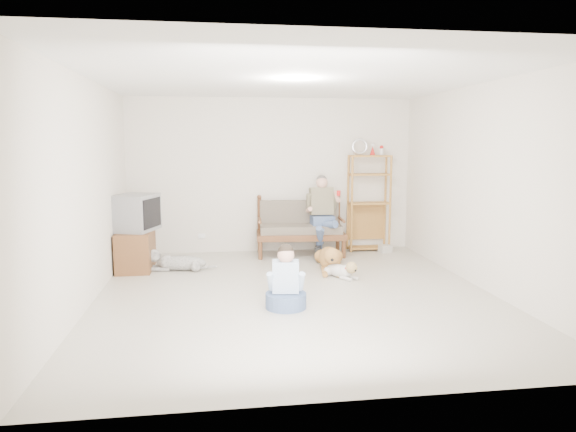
{
  "coord_description": "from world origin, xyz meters",
  "views": [
    {
      "loc": [
        -0.98,
        -6.27,
        1.93
      ],
      "look_at": [
        0.04,
        1.0,
        0.87
      ],
      "focal_mm": 32.0,
      "sensor_mm": 36.0,
      "label": 1
    }
  ],
  "objects": [
    {
      "name": "shaggy_dog",
      "position": [
        -1.62,
        1.51,
        0.13
      ],
      "size": [
        1.1,
        0.35,
        0.32
      ],
      "rotation": [
        0.0,
        0.0,
        -1.7
      ],
      "color": "silver",
      "rests_on": "ground"
    },
    {
      "name": "child",
      "position": [
        -0.19,
        -0.49,
        0.27
      ],
      "size": [
        0.48,
        0.48,
        0.76
      ],
      "rotation": [
        0.0,
        0.0,
        -0.13
      ],
      "color": "#4A5D88",
      "rests_on": "ground"
    },
    {
      "name": "loveseat",
      "position": [
        0.44,
        2.37,
        0.49
      ],
      "size": [
        1.54,
        0.8,
        0.95
      ],
      "rotation": [
        0.0,
        0.0,
        -0.07
      ],
      "color": "brown",
      "rests_on": "ground"
    },
    {
      "name": "etagere",
      "position": [
        1.72,
        2.55,
        0.88
      ],
      "size": [
        0.76,
        0.33,
        2.01
      ],
      "color": "#BC903B",
      "rests_on": "ground"
    },
    {
      "name": "terrier",
      "position": [
        0.79,
        0.72,
        0.11
      ],
      "size": [
        0.44,
        0.62,
        0.27
      ],
      "rotation": [
        0.0,
        0.0,
        0.54
      ],
      "color": "silver",
      "rests_on": "ground"
    },
    {
      "name": "floor",
      "position": [
        0.0,
        0.0,
        0.0
      ],
      "size": [
        5.5,
        5.5,
        0.0
      ],
      "primitive_type": "plane",
      "color": "beige",
      "rests_on": "ground"
    },
    {
      "name": "wall_left",
      "position": [
        -2.5,
        0.0,
        1.35
      ],
      "size": [
        0.0,
        5.5,
        5.5
      ],
      "primitive_type": "plane",
      "rotation": [
        1.57,
        0.0,
        1.57
      ],
      "color": "beige",
      "rests_on": "ground"
    },
    {
      "name": "wall_right",
      "position": [
        2.5,
        0.0,
        1.35
      ],
      "size": [
        0.0,
        5.5,
        5.5
      ],
      "primitive_type": "plane",
      "rotation": [
        1.57,
        0.0,
        -1.57
      ],
      "color": "beige",
      "rests_on": "ground"
    },
    {
      "name": "wall_front",
      "position": [
        0.0,
        -2.75,
        1.35
      ],
      "size": [
        5.0,
        0.0,
        5.0
      ],
      "primitive_type": "plane",
      "rotation": [
        -1.57,
        0.0,
        0.0
      ],
      "color": "beige",
      "rests_on": "ground"
    },
    {
      "name": "man",
      "position": [
        0.79,
        2.16,
        0.63
      ],
      "size": [
        0.52,
        0.75,
        1.21
      ],
      "color": "#4A5D88",
      "rests_on": "loveseat"
    },
    {
      "name": "crt_tv",
      "position": [
        -2.19,
        1.67,
        0.88
      ],
      "size": [
        0.72,
        0.8,
        0.55
      ],
      "rotation": [
        0.0,
        0.0,
        -0.33
      ],
      "color": "slate",
      "rests_on": "tv_stand"
    },
    {
      "name": "book_stack",
      "position": [
        1.97,
        2.3,
        0.06
      ],
      "size": [
        0.23,
        0.19,
        0.13
      ],
      "primitive_type": "cube",
      "rotation": [
        0.0,
        0.0,
        0.26
      ],
      "color": "silver",
      "rests_on": "ground"
    },
    {
      "name": "wall_outlet",
      "position": [
        -1.25,
        2.73,
        0.3
      ],
      "size": [
        0.12,
        0.02,
        0.08
      ],
      "primitive_type": "cube",
      "color": "white",
      "rests_on": "ground"
    },
    {
      "name": "wall_back",
      "position": [
        0.0,
        2.75,
        1.35
      ],
      "size": [
        5.0,
        0.0,
        5.0
      ],
      "primitive_type": "plane",
      "rotation": [
        1.57,
        0.0,
        0.0
      ],
      "color": "beige",
      "rests_on": "ground"
    },
    {
      "name": "tv_stand",
      "position": [
        -2.23,
        1.68,
        0.3
      ],
      "size": [
        0.5,
        0.9,
        0.6
      ],
      "rotation": [
        0.0,
        0.0,
        0.0
      ],
      "color": "brown",
      "rests_on": "ground"
    },
    {
      "name": "golden_retriever",
      "position": [
        0.73,
        1.26,
        0.17
      ],
      "size": [
        0.49,
        1.37,
        0.42
      ],
      "rotation": [
        0.0,
        0.0,
        -0.16
      ],
      "color": "#AC7E3B",
      "rests_on": "ground"
    },
    {
      "name": "ceiling",
      "position": [
        0.0,
        0.0,
        2.7
      ],
      "size": [
        5.5,
        5.5,
        0.0
      ],
      "primitive_type": "plane",
      "rotation": [
        3.14,
        0.0,
        0.0
      ],
      "color": "white",
      "rests_on": "ground"
    }
  ]
}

